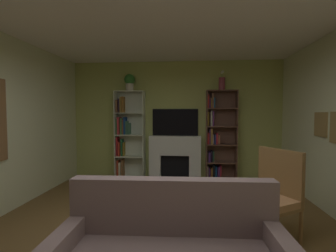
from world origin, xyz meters
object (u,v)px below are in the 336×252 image
object	(u,v)px
fireplace	(175,156)
potted_plant	(130,82)
bookshelf_right	(217,138)
coffee_table	(176,224)
tv	(175,122)
vase_with_flowers	(222,83)
bookshelf_left	(127,135)
armchair	(269,193)

from	to	relation	value
fireplace	potted_plant	distance (m)	2.05
bookshelf_right	coffee_table	distance (m)	3.35
bookshelf_right	potted_plant	world-z (taller)	potted_plant
tv	vase_with_flowers	bearing A→B (deg)	-6.42
bookshelf_right	bookshelf_left	bearing A→B (deg)	-179.96
fireplace	armchair	xyz separation A→B (m)	(1.34, -2.70, 0.03)
fireplace	bookshelf_left	bearing A→B (deg)	179.89
bookshelf_right	armchair	bearing A→B (deg)	-82.54
bookshelf_left	tv	bearing A→B (deg)	4.18
fireplace	vase_with_flowers	distance (m)	2.00
tv	potted_plant	size ratio (longest dim) A/B	2.73
armchair	coffee_table	bearing A→B (deg)	-156.43
fireplace	bookshelf_left	size ratio (longest dim) A/B	0.64
bookshelf_left	vase_with_flowers	world-z (taller)	vase_with_flowers
tv	armchair	world-z (taller)	tv
bookshelf_left	armchair	world-z (taller)	bookshelf_left
tv	coffee_table	size ratio (longest dim) A/B	1.35
potted_plant	vase_with_flowers	size ratio (longest dim) A/B	0.88
coffee_table	fireplace	bearing A→B (deg)	93.73
armchair	fireplace	bearing A→B (deg)	116.35
bookshelf_right	vase_with_flowers	world-z (taller)	vase_with_flowers
fireplace	potted_plant	bearing A→B (deg)	-178.23
bookshelf_left	bookshelf_right	bearing A→B (deg)	0.04
bookshelf_left	coffee_table	bearing A→B (deg)	-66.83
fireplace	coffee_table	size ratio (longest dim) A/B	1.65
tv	bookshelf_left	bearing A→B (deg)	-175.82
tv	bookshelf_left	size ratio (longest dim) A/B	0.52
vase_with_flowers	armchair	size ratio (longest dim) A/B	0.41
fireplace	coffee_table	bearing A→B (deg)	-86.27
coffee_table	tv	bearing A→B (deg)	93.64
fireplace	bookshelf_right	bearing A→B (deg)	0.21
bookshelf_left	armchair	xyz separation A→B (m)	(2.50, -2.71, -0.47)
potted_plant	bookshelf_right	bearing A→B (deg)	1.02
bookshelf_right	vase_with_flowers	bearing A→B (deg)	-23.67
vase_with_flowers	armchair	bearing A→B (deg)	-84.22
coffee_table	vase_with_flowers	bearing A→B (deg)	74.78
fireplace	vase_with_flowers	size ratio (longest dim) A/B	2.94
bookshelf_left	potted_plant	xyz separation A→B (m)	(0.09, -0.04, 1.25)
tv	armchair	xyz separation A→B (m)	(1.34, -2.79, -0.77)
fireplace	tv	world-z (taller)	tv
potted_plant	tv	bearing A→B (deg)	6.41
bookshelf_right	armchair	world-z (taller)	bookshelf_right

